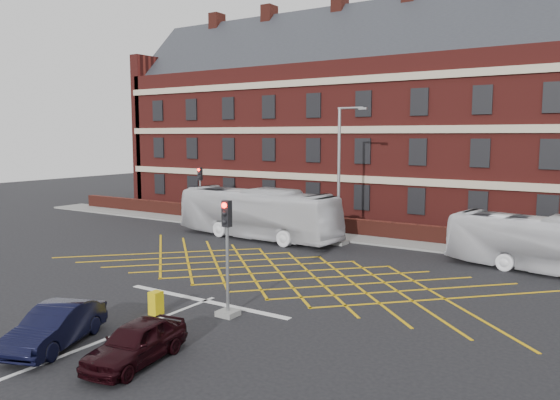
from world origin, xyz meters
The scene contains 16 objects.
ground centered at (0.00, 0.00, 0.00)m, with size 120.00×120.00×0.00m, color black.
victorian_building centered at (0.25, 22.00, 7.84)m, with size 51.00×12.17×20.40m.
boundary_wall centered at (0.00, 13.00, 0.55)m, with size 56.00×0.50×1.10m, color #4E1C15.
far_pavement centered at (0.00, 12.00, 0.06)m, with size 60.00×3.00×0.12m, color slate.
box_junction_hatching centered at (0.00, 2.00, 0.01)m, with size 11.50×0.12×0.02m, color #CC990C.
stop_line centered at (0.00, -3.50, 0.01)m, with size 8.00×0.30×0.02m, color silver.
centre_line centered at (0.00, -10.00, 0.01)m, with size 0.15×14.00×0.02m, color silver.
bus_left centered at (-6.00, 8.67, 1.61)m, with size 2.71×11.57×3.22m, color silver.
bus_right centered at (11.19, 8.89, 1.39)m, with size 2.34×10.00×2.78m, color silver.
car_navy centered at (-0.87, -9.63, 0.65)m, with size 1.37×3.93×1.30m, color black.
car_maroon centered at (2.23, -9.16, 0.62)m, with size 1.45×3.62×1.23m, color black.
traffic_light_near centered at (1.89, -4.43, 1.76)m, with size 0.70×0.70×4.27m.
traffic_light_far centered at (-12.45, 10.55, 1.76)m, with size 0.70×0.70×4.27m.
street_lamp centered at (-0.67, 9.73, 2.79)m, with size 2.25×1.00×8.26m.
direction_signs centered at (-13.46, 11.11, 1.38)m, with size 1.10×0.16×2.20m.
utility_cabinet centered at (-0.45, -5.73, 0.43)m, with size 0.40×0.44×0.87m, color gold.
Camera 1 is at (14.03, -19.70, 6.60)m, focal length 35.00 mm.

